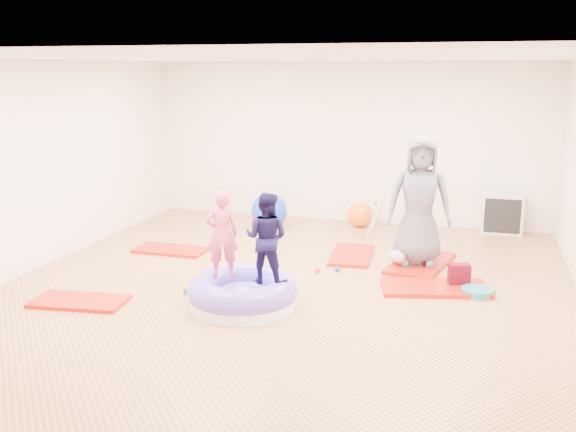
% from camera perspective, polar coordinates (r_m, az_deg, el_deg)
% --- Properties ---
extents(room, '(7.01, 8.01, 2.81)m').
position_cam_1_polar(room, '(7.53, -0.65, 3.21)').
color(room, tan).
rests_on(room, ground).
extents(gym_mat_front_left, '(1.15, 0.68, 0.05)m').
position_cam_1_polar(gym_mat_front_left, '(7.94, -18.05, -7.23)').
color(gym_mat_front_left, red).
rests_on(gym_mat_front_left, ground).
extents(gym_mat_mid_left, '(1.07, 0.54, 0.04)m').
position_cam_1_polar(gym_mat_mid_left, '(9.78, -10.36, -2.97)').
color(gym_mat_mid_left, red).
rests_on(gym_mat_mid_left, ground).
extents(gym_mat_center_back, '(0.65, 1.17, 0.05)m').
position_cam_1_polar(gym_mat_center_back, '(9.41, 5.68, -3.46)').
color(gym_mat_center_back, red).
rests_on(gym_mat_center_back, ground).
extents(gym_mat_right, '(1.41, 0.93, 0.05)m').
position_cam_1_polar(gym_mat_right, '(8.19, 12.91, -6.24)').
color(gym_mat_right, red).
rests_on(gym_mat_right, ground).
extents(gym_mat_rear_right, '(0.93, 1.43, 0.06)m').
position_cam_1_polar(gym_mat_rear_right, '(9.14, 11.71, -4.15)').
color(gym_mat_rear_right, red).
rests_on(gym_mat_rear_right, ground).
extents(inflatable_cushion, '(1.27, 1.27, 0.40)m').
position_cam_1_polar(inflatable_cushion, '(7.43, -4.04, -6.89)').
color(inflatable_cushion, white).
rests_on(inflatable_cushion, ground).
extents(child_pink, '(0.44, 0.38, 1.02)m').
position_cam_1_polar(child_pink, '(7.38, -5.91, -1.23)').
color(child_pink, '#E24866').
rests_on(child_pink, inflatable_cushion).
extents(child_navy, '(0.53, 0.42, 1.04)m').
position_cam_1_polar(child_navy, '(7.14, -1.94, -1.57)').
color(child_navy, black).
rests_on(child_navy, inflatable_cushion).
extents(adult_caregiver, '(0.94, 0.69, 1.76)m').
position_cam_1_polar(adult_caregiver, '(8.85, 11.60, 1.36)').
color(adult_caregiver, '#5B5A69').
rests_on(adult_caregiver, gym_mat_rear_right).
extents(infant, '(0.34, 0.34, 0.20)m').
position_cam_1_polar(infant, '(8.95, 9.98, -3.58)').
color(infant, '#AFC3E8').
rests_on(infant, gym_mat_rear_right).
extents(ball_pit_balls, '(3.66, 2.22, 0.08)m').
position_cam_1_polar(ball_pit_balls, '(8.59, 0.46, -4.90)').
color(ball_pit_balls, '#107E31').
rests_on(ball_pit_balls, ground).
extents(exercise_ball_blue, '(0.62, 0.62, 0.62)m').
position_cam_1_polar(exercise_ball_blue, '(10.88, -1.68, 0.42)').
color(exercise_ball_blue, blue).
rests_on(exercise_ball_blue, ground).
extents(exercise_ball_orange, '(0.44, 0.44, 0.44)m').
position_cam_1_polar(exercise_ball_orange, '(11.12, 6.42, 0.14)').
color(exercise_ball_orange, orange).
rests_on(exercise_ball_orange, ground).
extents(infant_play_gym, '(0.72, 0.68, 0.55)m').
position_cam_1_polar(infant_play_gym, '(10.58, 9.18, 0.20)').
color(infant_play_gym, silver).
rests_on(infant_play_gym, ground).
extents(cube_shelf, '(0.66, 0.33, 0.66)m').
position_cam_1_polar(cube_shelf, '(11.15, 18.50, 0.16)').
color(cube_shelf, silver).
rests_on(cube_shelf, ground).
extents(balance_disc, '(0.39, 0.39, 0.09)m').
position_cam_1_polar(balance_disc, '(8.13, 16.48, -6.48)').
color(balance_disc, '#217E7B').
rests_on(balance_disc, ground).
extents(backpack, '(0.29, 0.22, 0.30)m').
position_cam_1_polar(backpack, '(8.32, 14.96, -5.16)').
color(backpack, maroon).
rests_on(backpack, ground).
extents(yellow_toy, '(0.18, 0.18, 0.03)m').
position_cam_1_polar(yellow_toy, '(7.49, -4.80, -7.91)').
color(yellow_toy, yellow).
rests_on(yellow_toy, ground).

